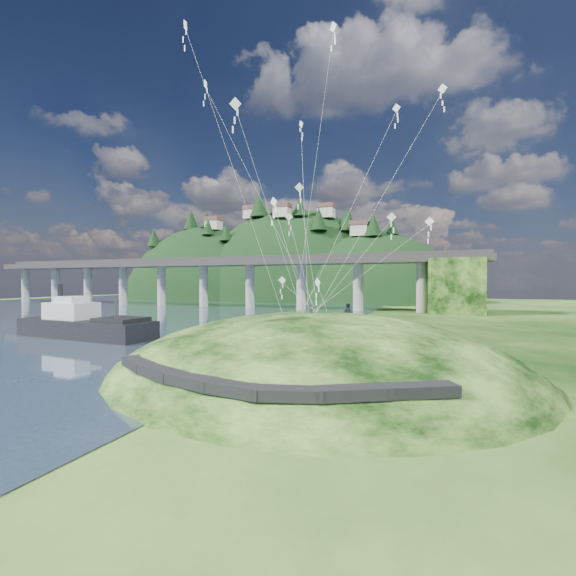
% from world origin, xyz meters
% --- Properties ---
extents(ground, '(320.00, 320.00, 0.00)m').
position_xyz_m(ground, '(0.00, 0.00, 0.00)').
color(ground, black).
rests_on(ground, ground).
extents(water, '(240.00, 240.00, 0.00)m').
position_xyz_m(water, '(-72.00, 30.00, 0.01)').
color(water, '#32455B').
rests_on(water, ground).
extents(grass_hill, '(36.00, 32.00, 13.00)m').
position_xyz_m(grass_hill, '(8.00, 2.00, -1.50)').
color(grass_hill, black).
rests_on(grass_hill, ground).
extents(footpath, '(22.29, 5.84, 0.83)m').
position_xyz_m(footpath, '(7.46, -9.74, 2.08)').
color(footpath, black).
rests_on(footpath, ground).
extents(bridge, '(160.00, 11.00, 15.00)m').
position_xyz_m(bridge, '(-26.46, 70.07, 9.70)').
color(bridge, '#2D2B2B').
rests_on(bridge, ground).
extents(far_ridge, '(153.00, 70.00, 94.50)m').
position_xyz_m(far_ridge, '(-43.58, 122.17, -7.44)').
color(far_ridge, black).
rests_on(far_ridge, ground).
extents(work_barge, '(21.09, 6.99, 7.27)m').
position_xyz_m(work_barge, '(-27.18, 9.90, 1.82)').
color(work_barge, black).
rests_on(work_barge, ground).
extents(wooden_dock, '(15.42, 4.92, 1.09)m').
position_xyz_m(wooden_dock, '(-3.37, 4.85, 0.48)').
color(wooden_dock, '#3D2919').
rests_on(wooden_dock, ground).
extents(kite_flyers, '(3.57, 3.02, 1.77)m').
position_xyz_m(kite_flyers, '(9.49, 4.05, 5.76)').
color(kite_flyers, '#242931').
rests_on(kite_flyers, ground).
extents(kite_swarm, '(21.60, 15.27, 21.20)m').
position_xyz_m(kite_swarm, '(7.01, 3.87, 17.48)').
color(kite_swarm, white).
rests_on(kite_swarm, ground).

